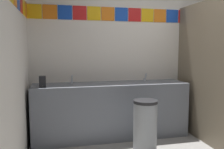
{
  "coord_description": "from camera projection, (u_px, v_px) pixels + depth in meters",
  "views": [
    {
      "loc": [
        -1.63,
        -2.18,
        1.38
      ],
      "look_at": [
        -0.87,
        1.04,
        1.03
      ],
      "focal_mm": 37.94,
      "sensor_mm": 36.0,
      "label": 1
    }
  ],
  "objects": [
    {
      "name": "stall_divider",
      "position": [
        222.0,
        73.0,
        3.37
      ],
      "size": [
        0.92,
        1.34,
        2.09
      ],
      "color": "#726651",
      "rests_on": "ground_plane"
    },
    {
      "name": "faucet_right",
      "position": [
        145.0,
        78.0,
        3.89
      ],
      "size": [
        0.04,
        0.1,
        0.14
      ],
      "color": "silver",
      "rests_on": "vanity_counter"
    },
    {
      "name": "wall_side",
      "position": [
        1.0,
        54.0,
        2.01
      ],
      "size": [
        0.09,
        3.28,
        2.67
      ],
      "color": "silver",
      "rests_on": "ground_plane"
    },
    {
      "name": "faucet_left",
      "position": [
        72.0,
        80.0,
        3.62
      ],
      "size": [
        0.04,
        0.1,
        0.14
      ],
      "color": "silver",
      "rests_on": "vanity_counter"
    },
    {
      "name": "soap_dispenser",
      "position": [
        43.0,
        82.0,
        3.28
      ],
      "size": [
        0.09,
        0.09,
        0.16
      ],
      "color": "black",
      "rests_on": "vanity_counter"
    },
    {
      "name": "vanity_counter",
      "position": [
        111.0,
        110.0,
        3.72
      ],
      "size": [
        2.38,
        0.55,
        0.85
      ],
      "color": "slate",
      "rests_on": "ground_plane"
    },
    {
      "name": "trash_bin",
      "position": [
        145.0,
        126.0,
        3.19
      ],
      "size": [
        0.33,
        0.33,
        0.71
      ],
      "color": "#999EA3",
      "rests_on": "ground_plane"
    },
    {
      "name": "wall_back",
      "position": [
        152.0,
        52.0,
        4.11
      ],
      "size": [
        4.09,
        0.09,
        2.67
      ],
      "color": "silver",
      "rests_on": "ground_plane"
    }
  ]
}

